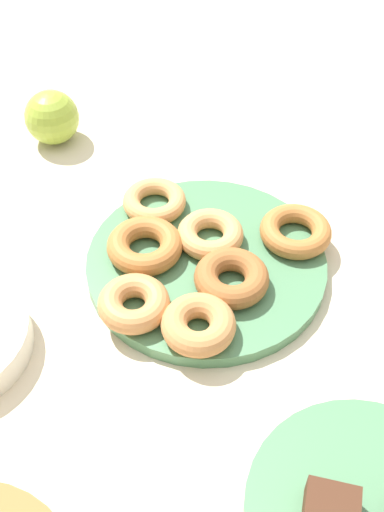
{
  "coord_description": "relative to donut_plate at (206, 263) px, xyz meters",
  "views": [
    {
      "loc": [
        -0.3,
        0.43,
        0.58
      ],
      "look_at": [
        0.0,
        0.03,
        0.05
      ],
      "focal_mm": 43.8,
      "sensor_mm": 36.0,
      "label": 1
    }
  ],
  "objects": [
    {
      "name": "donut_4",
      "position": [
        -0.05,
        0.02,
        0.02
      ],
      "size": [
        0.09,
        0.09,
        0.03
      ],
      "primitive_type": "torus",
      "rotation": [
        0.0,
        0.0,
        1.51
      ],
      "color": "#995B2D",
      "rests_on": "donut_plate"
    },
    {
      "name": "donut_0",
      "position": [
        -0.06,
        0.1,
        0.02
      ],
      "size": [
        0.09,
        0.09,
        0.03
      ],
      "primitive_type": "torus",
      "rotation": [
        0.0,
        0.0,
        1.66
      ],
      "color": "#C6844C",
      "rests_on": "donut_plate"
    },
    {
      "name": "donut_5",
      "position": [
        -0.07,
        -0.09,
        0.02
      ],
      "size": [
        0.13,
        0.13,
        0.02
      ],
      "primitive_type": "torus",
      "rotation": [
        0.0,
        0.0,
        2.33
      ],
      "color": "#AD6B33",
      "rests_on": "donut_plate"
    },
    {
      "name": "ground_plane",
      "position": [
        0.0,
        0.0,
        -0.01
      ],
      "size": [
        2.4,
        2.4,
        0.0
      ],
      "primitive_type": "plane",
      "color": "beige"
    },
    {
      "name": "apple",
      "position": [
        0.34,
        -0.08,
        0.03
      ],
      "size": [
        0.08,
        0.08,
        0.08
      ],
      "primitive_type": "sphere",
      "color": "#93AD38",
      "rests_on": "ground_plane"
    },
    {
      "name": "donut_3",
      "position": [
        0.01,
        -0.03,
        0.02
      ],
      "size": [
        0.11,
        0.11,
        0.03
      ],
      "primitive_type": "torus",
      "rotation": [
        0.0,
        0.0,
        5.23
      ],
      "color": "tan",
      "rests_on": "donut_plate"
    },
    {
      "name": "donut_1",
      "position": [
        0.07,
        0.04,
        0.02
      ],
      "size": [
        0.11,
        0.11,
        0.03
      ],
      "primitive_type": "torus",
      "rotation": [
        0.0,
        0.0,
        0.22
      ],
      "color": "#AD6B33",
      "rests_on": "donut_plate"
    },
    {
      "name": "donut_2",
      "position": [
        0.11,
        -0.03,
        0.02
      ],
      "size": [
        0.11,
        0.11,
        0.02
      ],
      "primitive_type": "torus",
      "rotation": [
        0.0,
        0.0,
        1.06
      ],
      "color": "tan",
      "rests_on": "donut_plate"
    },
    {
      "name": "donut_plate",
      "position": [
        0.0,
        0.0,
        0.0
      ],
      "size": [
        0.3,
        0.3,
        0.02
      ],
      "primitive_type": "cylinder",
      "color": "#4C7F56",
      "rests_on": "ground_plane"
    },
    {
      "name": "donut_6",
      "position": [
        0.02,
        0.12,
        0.02
      ],
      "size": [
        0.11,
        0.11,
        0.03
      ],
      "primitive_type": "torus",
      "rotation": [
        0.0,
        0.0,
        0.59
      ],
      "color": "#C6844C",
      "rests_on": "donut_plate"
    }
  ]
}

